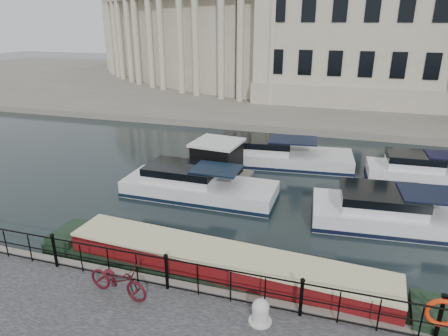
# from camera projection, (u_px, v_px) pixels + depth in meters

# --- Properties ---
(ground_plane) EXTENTS (160.00, 160.00, 0.00)m
(ground_plane) POSITION_uv_depth(u_px,v_px,m) (195.00, 263.00, 14.36)
(ground_plane) COLOR black
(ground_plane) RESTS_ON ground
(far_bank) EXTENTS (120.00, 42.00, 0.55)m
(far_bank) POSITION_uv_depth(u_px,v_px,m) (308.00, 87.00, 49.17)
(far_bank) COLOR #6B665B
(far_bank) RESTS_ON ground_plane
(railing) EXTENTS (24.14, 0.14, 1.22)m
(railing) POSITION_uv_depth(u_px,v_px,m) (166.00, 270.00, 11.92)
(railing) COLOR black
(railing) RESTS_ON near_quay
(civic_building) EXTENTS (53.55, 31.84, 16.85)m
(civic_building) POSITION_uv_depth(u_px,v_px,m) (299.00, 30.00, 43.22)
(civic_building) COLOR #ADA38C
(civic_building) RESTS_ON far_bank
(bicycle) EXTENTS (2.11, 1.01, 1.06)m
(bicycle) POSITION_uv_depth(u_px,v_px,m) (118.00, 280.00, 11.69)
(bicycle) COLOR #470C15
(bicycle) RESTS_ON near_quay
(mooring_bollard) EXTENTS (0.63, 0.63, 0.71)m
(mooring_bollard) POSITION_uv_depth(u_px,v_px,m) (260.00, 312.00, 10.70)
(mooring_bollard) COLOR #B9B9B5
(mooring_bollard) RESTS_ON near_quay
(life_ring_post) EXTENTS (0.83, 0.21, 1.36)m
(life_ring_post) POSITION_uv_depth(u_px,v_px,m) (442.00, 313.00, 9.89)
(life_ring_post) COLOR black
(life_ring_post) RESTS_ON near_quay
(narrowboat) EXTENTS (13.70, 2.72, 1.50)m
(narrowboat) POSITION_uv_depth(u_px,v_px,m) (223.00, 274.00, 13.15)
(narrowboat) COLOR black
(narrowboat) RESTS_ON ground_plane
(harbour_hut) EXTENTS (3.59, 3.10, 2.20)m
(harbour_hut) POSITION_uv_depth(u_px,v_px,m) (217.00, 162.00, 21.67)
(harbour_hut) COLOR #6B665B
(harbour_hut) RESTS_ON ground_plane
(cabin_cruisers) EXTENTS (17.92, 9.70, 1.99)m
(cabin_cruisers) POSITION_uv_depth(u_px,v_px,m) (308.00, 181.00, 20.70)
(cabin_cruisers) COLOR silver
(cabin_cruisers) RESTS_ON ground_plane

